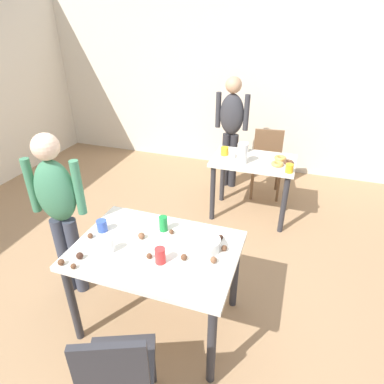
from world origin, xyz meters
TOP-DOWN VIEW (x-y plane):
  - ground_plane at (0.00, 0.00)m, footprint 6.40×6.40m
  - wall_back at (0.00, 3.20)m, footprint 6.40×0.10m
  - dining_table_near at (0.03, -0.15)m, footprint 1.18×0.83m
  - dining_table_far at (0.43, 1.69)m, footprint 0.94×0.60m
  - chair_near_table at (0.13, -0.93)m, footprint 0.52×0.52m
  - chair_far_table at (0.52, 2.35)m, footprint 0.46×0.46m
  - person_girl_near at (-0.85, -0.07)m, footprint 0.45×0.27m
  - person_adult_far at (0.00, 2.39)m, footprint 0.45×0.21m
  - mixing_bowl at (0.38, -0.04)m, footprint 0.20×0.20m
  - soda_can at (-0.01, 0.08)m, footprint 0.07×0.07m
  - fork_near at (0.23, -0.43)m, footprint 0.17×0.02m
  - cup_near_0 at (-0.27, -0.28)m, footprint 0.07×0.07m
  - cup_near_1 at (-0.45, -0.08)m, footprint 0.08×0.08m
  - cup_near_2 at (0.12, -0.28)m, footprint 0.07×0.07m
  - cake_ball_0 at (0.26, -0.20)m, footprint 0.05×0.05m
  - cake_ball_1 at (0.50, -0.01)m, footprint 0.04×0.04m
  - cake_ball_2 at (0.03, -0.26)m, footprint 0.04×0.04m
  - cake_ball_3 at (-0.50, -0.51)m, footprint 0.05×0.05m
  - cake_ball_4 at (-0.42, -0.42)m, footprint 0.05×0.05m
  - cake_ball_5 at (0.07, 0.05)m, footprint 0.04×0.04m
  - cake_ball_6 at (-0.40, -0.52)m, footprint 0.04×0.04m
  - cake_ball_7 at (0.46, -0.16)m, footprint 0.05×0.05m
  - cake_ball_8 at (-0.49, -0.19)m, footprint 0.04×0.04m
  - cake_ball_9 at (0.44, 0.11)m, footprint 0.04×0.04m
  - cake_ball_10 at (-0.12, -0.08)m, footprint 0.05×0.05m
  - pitcher_far at (0.32, 1.54)m, footprint 0.12×0.12m
  - cup_far_0 at (0.84, 1.47)m, footprint 0.08×0.08m
  - cup_far_1 at (0.08, 1.71)m, footprint 0.09×0.09m
  - cup_far_2 at (0.19, 1.64)m, footprint 0.08×0.08m
  - cup_far_3 at (0.29, 1.88)m, footprint 0.07×0.07m
  - donut_far_0 at (0.82, 1.69)m, footprint 0.12×0.12m
  - donut_far_1 at (0.70, 1.60)m, footprint 0.14×0.14m
  - donut_far_2 at (0.72, 1.78)m, footprint 0.14×0.14m

SIDE VIEW (x-z plane):
  - ground_plane at x=0.00m, z-range 0.00..0.00m
  - chair_near_table at x=0.13m, z-range 0.06..0.93m
  - chair_far_table at x=0.52m, z-range 0.06..0.93m
  - dining_table_far at x=0.43m, z-range 0.24..0.99m
  - dining_table_near at x=0.03m, z-range 0.28..1.03m
  - fork_near at x=0.23m, z-range 0.75..0.76m
  - donut_far_0 at x=0.82m, z-range 0.75..0.78m
  - cake_ball_5 at x=0.07m, z-range 0.75..0.79m
  - cake_ball_6 at x=-0.40m, z-range 0.75..0.79m
  - cake_ball_9 at x=0.44m, z-range 0.75..0.79m
  - cake_ball_2 at x=0.03m, z-range 0.75..0.79m
  - donut_far_1 at x=0.70m, z-range 0.75..0.79m
  - cake_ball_8 at x=-0.49m, z-range 0.75..0.79m
  - donut_far_2 at x=0.72m, z-range 0.75..0.79m
  - cake_ball_1 at x=0.50m, z-range 0.75..0.79m
  - cake_ball_3 at x=-0.50m, z-range 0.75..0.80m
  - cake_ball_0 at x=0.26m, z-range 0.75..0.80m
  - cake_ball_7 at x=0.46m, z-range 0.75..0.80m
  - cake_ball_4 at x=-0.42m, z-range 0.75..0.80m
  - cake_ball_10 at x=-0.12m, z-range 0.75..0.80m
  - mixing_bowl at x=0.38m, z-range 0.75..0.84m
  - cup_near_1 at x=-0.45m, z-range 0.75..0.84m
  - cup_far_0 at x=0.84m, z-range 0.75..0.84m
  - cup_far_1 at x=0.08m, z-range 0.75..0.85m
  - cup_far_2 at x=0.19m, z-range 0.75..0.85m
  - cup_near_0 at x=-0.27m, z-range 0.75..0.85m
  - cup_near_2 at x=0.12m, z-range 0.75..0.87m
  - cup_far_3 at x=0.29m, z-range 0.75..0.87m
  - soda_can at x=-0.01m, z-range 0.75..0.87m
  - pitcher_far at x=0.32m, z-range 0.75..0.98m
  - person_girl_near at x=-0.85m, z-range 0.15..1.64m
  - person_adult_far at x=0.00m, z-range 0.15..1.68m
  - wall_back at x=0.00m, z-range 0.00..2.60m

